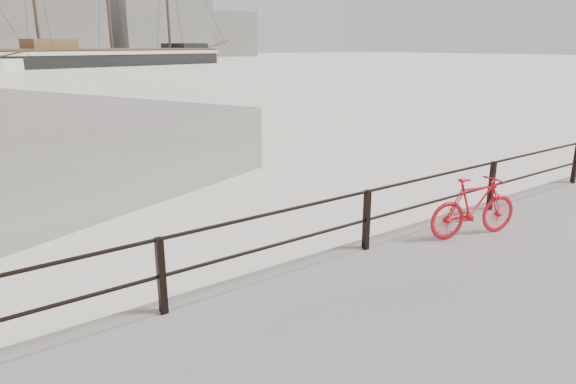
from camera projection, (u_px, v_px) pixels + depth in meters
ground at (480, 224)px, 10.61m from camera, size 400.00×400.00×0.00m
guardrail at (491, 186)px, 10.26m from camera, size 28.00×0.10×1.00m
bicycle at (474, 207)px, 8.84m from camera, size 1.76×0.73×1.06m
barque_black at (114, 66)px, 91.49m from camera, size 59.18×31.70×32.16m
industrial_west at (34, 22)px, 127.63m from camera, size 32.00×18.00×18.00m
industrial_mid at (158, 15)px, 150.72m from camera, size 26.00×20.00×24.00m
industrial_east at (219, 34)px, 169.14m from camera, size 20.00×16.00×14.00m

